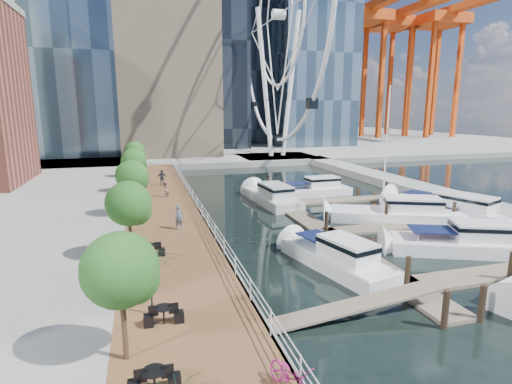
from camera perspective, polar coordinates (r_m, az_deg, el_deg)
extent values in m
plane|color=black|center=(23.88, 11.83, -12.10)|extent=(520.00, 520.00, 0.00)
cube|color=brown|center=(35.44, -13.04, -3.40)|extent=(6.00, 60.00, 1.00)
cube|color=#595954|center=(35.69, -8.22, -3.11)|extent=(0.25, 60.00, 1.00)
cube|color=gray|center=(122.03, -11.04, 7.21)|extent=(200.00, 114.00, 1.00)
cube|color=gray|center=(50.49, 21.54, 0.54)|extent=(4.00, 60.00, 1.00)
cube|color=gray|center=(75.86, 3.02, 4.82)|extent=(14.00, 12.00, 1.00)
cube|color=#6D6051|center=(33.54, 8.48, -4.79)|extent=(2.00, 32.00, 0.20)
cube|color=#6D6051|center=(27.66, 30.90, -9.99)|extent=(12.00, 2.00, 0.20)
cube|color=#6D6051|center=(34.78, 18.93, -4.71)|extent=(12.00, 2.00, 0.20)
cube|color=#6D6051|center=(43.07, 11.39, -1.21)|extent=(12.00, 2.00, 0.20)
cylinder|color=white|center=(74.68, 1.26, 15.10)|extent=(0.80, 0.80, 26.00)
cylinder|color=white|center=(76.30, 4.98, 14.98)|extent=(0.80, 0.80, 26.00)
torus|color=white|center=(77.11, 3.25, 23.98)|extent=(0.70, 44.70, 44.70)
cylinder|color=#3F2B1C|center=(15.16, -18.30, -17.87)|extent=(0.20, 0.20, 2.40)
sphere|color=#265B1E|center=(14.27, -18.85, -10.48)|extent=(2.60, 2.60, 2.60)
cylinder|color=#3F2B1C|center=(24.39, -17.47, -6.37)|extent=(0.20, 0.20, 2.40)
sphere|color=#265B1E|center=(23.84, -17.77, -1.56)|extent=(2.60, 2.60, 2.60)
cylinder|color=#3F2B1C|center=(34.05, -17.11, -1.28)|extent=(0.20, 0.20, 2.40)
sphere|color=#265B1E|center=(33.66, -17.32, 2.20)|extent=(2.60, 2.60, 2.60)
cylinder|color=#3F2B1C|center=(43.87, -16.91, 1.54)|extent=(0.20, 0.20, 2.40)
sphere|color=#265B1E|center=(43.57, -17.08, 4.26)|extent=(2.60, 2.60, 2.60)
cylinder|color=#3F2B1C|center=(53.75, -16.79, 3.33)|extent=(0.20, 0.20, 2.40)
sphere|color=#265B1E|center=(53.51, -16.92, 5.56)|extent=(2.60, 2.60, 2.60)
imported|color=#991660|center=(13.45, 4.94, -24.82)|extent=(1.23, 2.17, 1.08)
imported|color=#4D5266|center=(29.50, -10.94, -3.57)|extent=(0.75, 0.62, 1.76)
imported|color=gray|center=(40.56, -12.84, 0.32)|extent=(0.88, 0.93, 1.51)
imported|color=#2D3338|center=(46.85, -13.24, 2.02)|extent=(1.16, 0.69, 1.86)
imported|color=#0F3820|center=(17.68, -14.76, -12.60)|extent=(3.63, 3.67, 2.75)
imported|color=#103C13|center=(20.16, -15.98, -10.64)|extent=(2.28, 2.32, 2.06)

